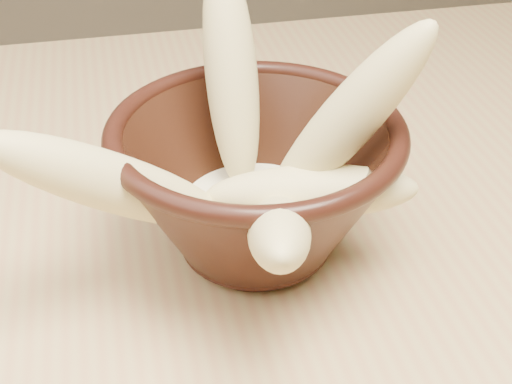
{
  "coord_description": "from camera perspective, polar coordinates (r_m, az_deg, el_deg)",
  "views": [
    {
      "loc": [
        -0.08,
        -0.38,
        1.07
      ],
      "look_at": [
        -0.0,
        -0.01,
        0.8
      ],
      "focal_mm": 50.0,
      "sensor_mm": 36.0,
      "label": 1
    }
  ],
  "objects": [
    {
      "name": "table",
      "position": [
        0.55,
        -0.03,
        -10.53
      ],
      "size": [
        1.2,
        0.8,
        0.75
      ],
      "color": "tan",
      "rests_on": "ground"
    },
    {
      "name": "bowl",
      "position": [
        0.46,
        -0.0,
        0.9
      ],
      "size": [
        0.19,
        0.19,
        0.1
      ],
      "rotation": [
        0.0,
        0.0,
        0.31
      ],
      "color": "black",
      "rests_on": "table"
    },
    {
      "name": "milk_puddle",
      "position": [
        0.47,
        -0.0,
        -1.63
      ],
      "size": [
        0.11,
        0.11,
        0.01
      ],
      "primitive_type": "cylinder",
      "color": "#FEF7CC",
      "rests_on": "bowl"
    },
    {
      "name": "banana_upright",
      "position": [
        0.48,
        -1.98,
        9.3
      ],
      "size": [
        0.04,
        0.09,
        0.16
      ],
      "primitive_type": "ellipsoid",
      "rotation": [
        0.36,
        0.0,
        3.18
      ],
      "color": "#DDD183",
      "rests_on": "bowl"
    },
    {
      "name": "banana_left",
      "position": [
        0.42,
        -11.18,
        0.67
      ],
      "size": [
        0.16,
        0.07,
        0.13
      ],
      "primitive_type": "ellipsoid",
      "rotation": [
        0.96,
        0.0,
        -1.32
      ],
      "color": "#DDD183",
      "rests_on": "bowl"
    },
    {
      "name": "banana_right",
      "position": [
        0.43,
        7.19,
        5.57
      ],
      "size": [
        0.12,
        0.08,
        0.15
      ],
      "primitive_type": "ellipsoid",
      "rotation": [
        0.57,
        0.0,
        1.12
      ],
      "color": "#DDD183",
      "rests_on": "bowl"
    },
    {
      "name": "banana_across",
      "position": [
        0.45,
        4.4,
        -0.03
      ],
      "size": [
        0.14,
        0.07,
        0.04
      ],
      "primitive_type": "ellipsoid",
      "rotation": [
        1.5,
        0.0,
        1.32
      ],
      "color": "#DDD183",
      "rests_on": "bowl"
    },
    {
      "name": "banana_front",
      "position": [
        0.39,
        1.83,
        -3.13
      ],
      "size": [
        0.07,
        0.15,
        0.1
      ],
      "primitive_type": "ellipsoid",
      "rotation": [
        1.07,
        0.0,
        -0.24
      ],
      "color": "#DDD183",
      "rests_on": "bowl"
    }
  ]
}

